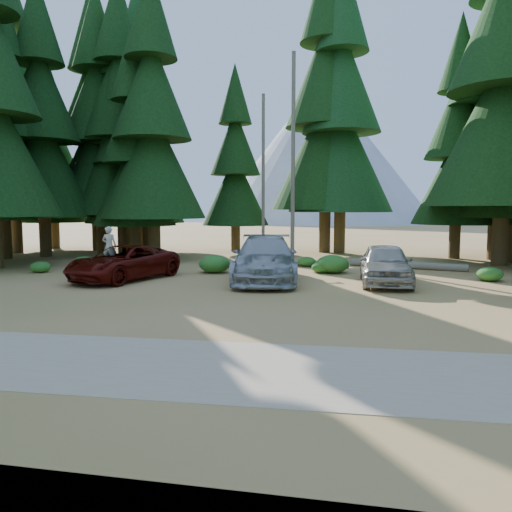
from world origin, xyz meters
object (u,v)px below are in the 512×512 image
object	(u,v)px
silver_minivan_right	(385,264)
log_right	(407,265)
red_pickup	(124,263)
frisbee_player	(109,246)
log_mid	(315,264)
log_left	(271,264)
silver_minivan_center	(265,259)

from	to	relation	value
silver_minivan_right	log_right	size ratio (longest dim) A/B	0.83
red_pickup	log_right	bearing A→B (deg)	43.89
frisbee_player	log_right	xyz separation A→B (m)	(12.84, 5.45, -1.20)
red_pickup	log_mid	distance (m)	9.63
red_pickup	log_right	size ratio (longest dim) A/B	0.92
silver_minivan_right	log_mid	xyz separation A→B (m)	(-2.96, 5.31, -0.65)
silver_minivan_right	log_right	bearing A→B (deg)	74.78
red_pickup	log_left	xyz separation A→B (m)	(5.42, 5.52, -0.58)
red_pickup	silver_minivan_right	distance (m)	10.59
log_mid	log_right	bearing A→B (deg)	15.76
silver_minivan_center	log_left	size ratio (longest dim) A/B	1.68
frisbee_player	log_mid	world-z (taller)	frisbee_player
silver_minivan_right	log_left	distance (m)	7.18
frisbee_player	log_left	bearing A→B (deg)	-143.10
red_pickup	log_right	xyz separation A→B (m)	(12.09, 5.75, -0.54)
frisbee_player	log_left	xyz separation A→B (m)	(6.17, 5.22, -1.25)
log_left	log_right	world-z (taller)	log_right
log_left	frisbee_player	bearing A→B (deg)	-174.68
frisbee_player	silver_minivan_center	bearing A→B (deg)	179.84
silver_minivan_right	log_left	world-z (taller)	silver_minivan_right
silver_minivan_center	silver_minivan_right	distance (m)	4.77
log_right	log_mid	bearing A→B (deg)	-163.00
silver_minivan_right	log_left	xyz separation A→B (m)	(-5.16, 4.95, -0.66)
log_mid	log_right	world-z (taller)	log_right
log_right	frisbee_player	bearing A→B (deg)	-138.40
frisbee_player	log_left	size ratio (longest dim) A/B	0.45
red_pickup	log_right	world-z (taller)	red_pickup
red_pickup	silver_minivan_center	world-z (taller)	silver_minivan_center
frisbee_player	log_right	world-z (taller)	frisbee_player
silver_minivan_right	log_left	bearing A→B (deg)	137.21
red_pickup	log_mid	xyz separation A→B (m)	(7.62, 5.87, -0.57)
silver_minivan_center	frisbee_player	xyz separation A→B (m)	(-6.56, -0.37, 0.48)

